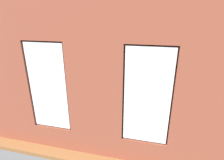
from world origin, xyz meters
name	(u,v)px	position (x,y,z in m)	size (l,w,h in m)	color
ground_plane	(118,106)	(0.00, 0.00, -0.05)	(6.41, 5.60, 0.10)	brown
brick_wall_with_windows	(95,86)	(0.00, 2.42, 1.69)	(5.81, 0.30, 3.39)	brown
white_wall_right	(39,56)	(2.86, 0.20, 1.69)	(0.10, 4.60, 3.39)	silver
couch_by_window	(81,121)	(0.66, 1.77, 0.33)	(1.75, 0.87, 0.80)	black
couch_left	(184,105)	(-2.21, 0.09, 0.33)	(0.99, 2.07, 0.80)	black
coffee_table	(108,92)	(0.44, -0.17, 0.38)	(1.33, 0.89, 0.43)	#A87547
cup_ceramic	(104,88)	(0.61, -0.28, 0.48)	(0.07, 0.07, 0.08)	#4C4C51
candle_jar	(108,90)	(0.44, -0.17, 0.49)	(0.08, 0.08, 0.11)	#B7333D
remote_silver	(96,91)	(0.84, -0.04, 0.45)	(0.05, 0.17, 0.02)	#B2B2B7
remote_black	(118,90)	(0.07, -0.33, 0.45)	(0.05, 0.17, 0.02)	black
remote_gray	(109,92)	(0.34, -0.04, 0.45)	(0.05, 0.17, 0.02)	#59595B
media_console	(50,95)	(2.56, 0.29, 0.26)	(1.07, 0.42, 0.51)	black
tv_flatscreen	(48,78)	(2.56, 0.29, 0.90)	(1.11, 0.20, 0.78)	black
papasan_chair	(114,79)	(0.49, -1.39, 0.45)	(1.13, 1.13, 0.71)	olive
potted_plant_corner_far_left	(205,129)	(-2.36, 1.87, 0.67)	(0.83, 0.77, 1.37)	#9E5638
potted_plant_between_couches	(131,114)	(-0.68, 1.73, 0.71)	(0.75, 0.67, 1.20)	#47423D
potted_plant_corner_near_left	(184,72)	(-2.36, -1.79, 0.87)	(0.94, 0.96, 1.41)	brown
potted_plant_mid_room_small	(143,88)	(-0.81, -0.73, 0.44)	(0.35, 0.35, 0.64)	#9E5638
potted_plant_near_tv	(47,102)	(2.01, 1.29, 0.50)	(0.90, 0.80, 1.22)	#9E5638
potted_plant_by_left_couch	(169,84)	(-1.81, -1.37, 0.44)	(0.40, 0.40, 0.63)	#47423D
potted_plant_beside_window_right	(44,113)	(1.71, 1.87, 0.50)	(0.87, 0.77, 1.25)	#9E5638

